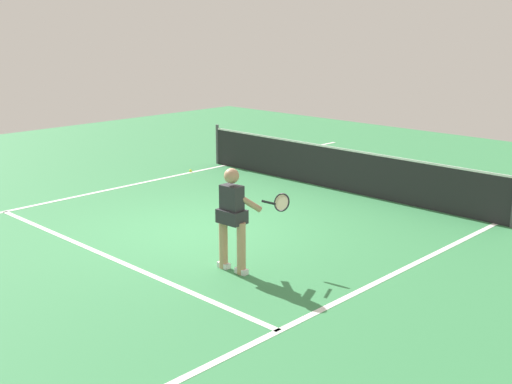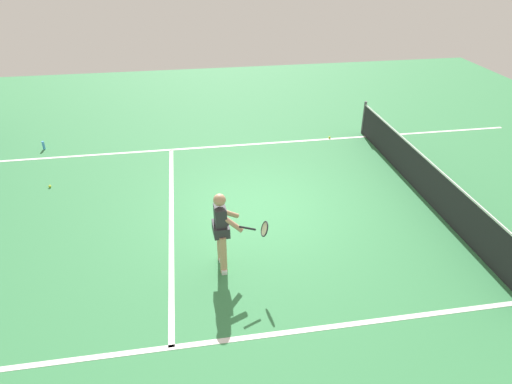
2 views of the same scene
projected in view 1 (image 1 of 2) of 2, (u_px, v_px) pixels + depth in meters
ground_plane at (204, 229)px, 11.45m from camera, size 24.66×24.66×0.00m
service_line_marking at (109, 257)px, 10.09m from camera, size 7.17×0.10×0.01m
sideline_left_marking at (93, 193)px, 13.87m from camera, size 0.10×16.97×0.01m
sideline_right_marking at (373, 284)px, 9.04m from camera, size 0.10×16.97×0.01m
court_net at (338, 168)px, 14.04m from camera, size 7.85×0.08×1.02m
tennis_player at (234, 215)px, 9.34m from camera, size 0.76×0.95×1.55m
tennis_ball_mid at (191, 171)px, 15.82m from camera, size 0.07×0.07×0.07m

